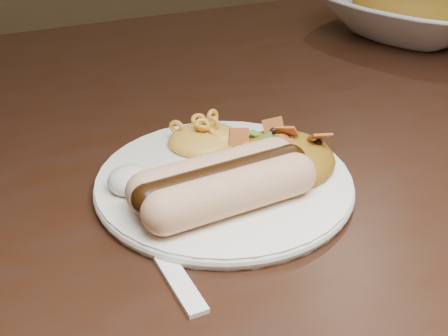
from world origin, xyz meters
name	(u,v)px	position (x,y,z in m)	size (l,w,h in m)	color
table	(252,216)	(0.00, 0.00, 0.66)	(1.60, 0.90, 0.75)	black
plate	(224,183)	(-0.06, -0.07, 0.76)	(0.23, 0.23, 0.01)	white
hotdog	(223,182)	(-0.08, -0.11, 0.78)	(0.13, 0.08, 0.04)	#DEBB7D
mac_and_cheese	(204,131)	(-0.06, -0.01, 0.78)	(0.07, 0.06, 0.03)	#FFDB4C
sour_cream	(130,176)	(-0.14, -0.06, 0.77)	(0.04, 0.04, 0.02)	white
taco_salad	(281,150)	(-0.01, -0.07, 0.78)	(0.10, 0.10, 0.04)	#B52505
fork	(172,271)	(-0.14, -0.16, 0.75)	(0.02, 0.14, 0.00)	white
serving_bowl	(414,12)	(0.36, 0.22, 0.78)	(0.26, 0.26, 0.06)	white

